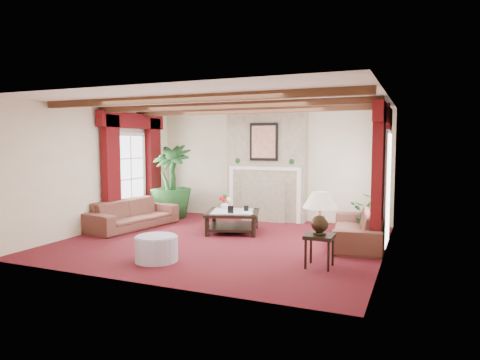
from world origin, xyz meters
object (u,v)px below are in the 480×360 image
at_px(sofa_right, 357,222).
at_px(ottoman, 156,249).
at_px(sofa_left, 133,209).
at_px(potted_palm, 171,198).
at_px(coffee_table, 233,222).
at_px(side_table, 319,251).

bearing_deg(sofa_right, ottoman, -56.77).
xyz_separation_m(sofa_left, ottoman, (2.04, -2.09, -0.23)).
height_order(potted_palm, ottoman, potted_palm).
distance_m(sofa_right, potted_palm, 4.91).
bearing_deg(potted_palm, sofa_right, -12.42).
xyz_separation_m(sofa_left, coffee_table, (2.27, 0.48, -0.20)).
bearing_deg(sofa_right, potted_palm, -110.63).
height_order(sofa_left, sofa_right, sofa_left).
xyz_separation_m(side_table, ottoman, (-2.53, -0.70, -0.05)).
bearing_deg(coffee_table, potted_palm, 137.63).
distance_m(sofa_right, side_table, 1.85).
distance_m(sofa_left, potted_palm, 1.48).
relative_size(sofa_left, ottoman, 3.26).
bearing_deg(potted_palm, sofa_left, -93.57).
xyz_separation_m(sofa_right, side_table, (-0.32, -1.81, -0.16)).
bearing_deg(sofa_right, sofa_left, -93.32).
height_order(side_table, ottoman, side_table).
bearing_deg(ottoman, coffee_table, 84.96).
height_order(sofa_right, coffee_table, sofa_right).
bearing_deg(potted_palm, ottoman, -61.34).
height_order(sofa_right, side_table, sofa_right).
bearing_deg(ottoman, potted_palm, 118.66).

